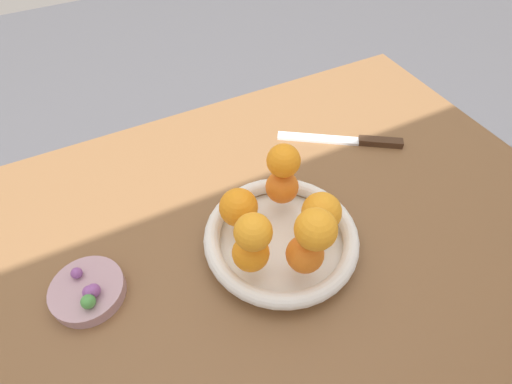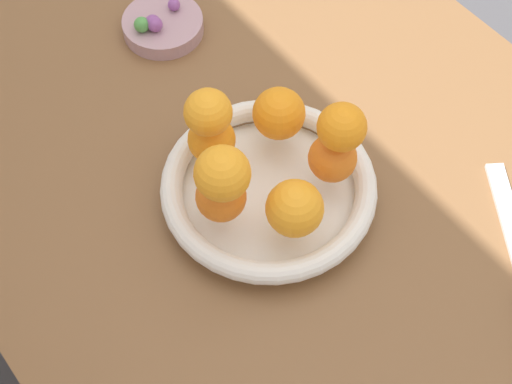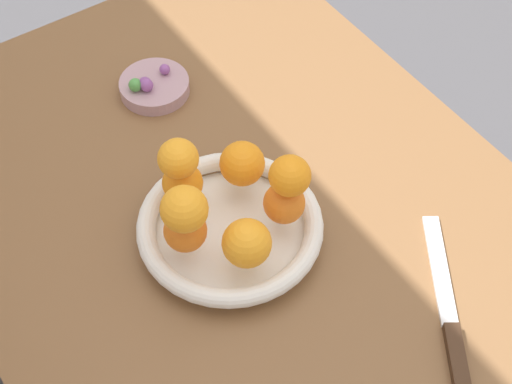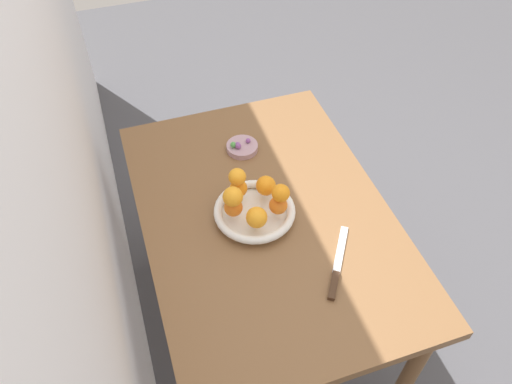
# 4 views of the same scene
# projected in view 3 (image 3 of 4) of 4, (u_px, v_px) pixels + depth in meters

# --- Properties ---
(dining_table) EXTENTS (1.10, 0.76, 0.74)m
(dining_table) POSITION_uv_depth(u_px,v_px,m) (253.00, 259.00, 1.16)
(dining_table) COLOR brown
(dining_table) RESTS_ON ground_plane
(fruit_bowl) EXTENTS (0.25, 0.25, 0.04)m
(fruit_bowl) POSITION_uv_depth(u_px,v_px,m) (229.00, 227.00, 1.06)
(fruit_bowl) COLOR white
(fruit_bowl) RESTS_ON dining_table
(candy_dish) EXTENTS (0.11, 0.11, 0.02)m
(candy_dish) POSITION_uv_depth(u_px,v_px,m) (155.00, 86.00, 1.24)
(candy_dish) COLOR #B28C99
(candy_dish) RESTS_ON dining_table
(orange_0) EXTENTS (0.06, 0.06, 0.06)m
(orange_0) POSITION_uv_depth(u_px,v_px,m) (187.00, 233.00, 0.99)
(orange_0) COLOR orange
(orange_0) RESTS_ON fruit_bowl
(orange_1) EXTENTS (0.06, 0.06, 0.06)m
(orange_1) POSITION_uv_depth(u_px,v_px,m) (247.00, 243.00, 0.98)
(orange_1) COLOR orange
(orange_1) RESTS_ON fruit_bowl
(orange_2) EXTENTS (0.06, 0.06, 0.06)m
(orange_2) POSITION_uv_depth(u_px,v_px,m) (284.00, 203.00, 1.02)
(orange_2) COLOR orange
(orange_2) RESTS_ON fruit_bowl
(orange_3) EXTENTS (0.06, 0.06, 0.06)m
(orange_3) POSITION_uv_depth(u_px,v_px,m) (242.00, 164.00, 1.06)
(orange_3) COLOR orange
(orange_3) RESTS_ON fruit_bowl
(orange_4) EXTENTS (0.06, 0.06, 0.06)m
(orange_4) POSITION_uv_depth(u_px,v_px,m) (183.00, 183.00, 1.05)
(orange_4) COLOR orange
(orange_4) RESTS_ON fruit_bowl
(orange_5) EXTENTS (0.05, 0.05, 0.05)m
(orange_5) POSITION_uv_depth(u_px,v_px,m) (178.00, 159.00, 1.00)
(orange_5) COLOR orange
(orange_5) RESTS_ON orange_4
(orange_6) EXTENTS (0.06, 0.06, 0.06)m
(orange_6) POSITION_uv_depth(u_px,v_px,m) (184.00, 209.00, 0.95)
(orange_6) COLOR orange
(orange_6) RESTS_ON orange_0
(orange_7) EXTENTS (0.05, 0.05, 0.05)m
(orange_7) POSITION_uv_depth(u_px,v_px,m) (290.00, 176.00, 0.98)
(orange_7) COLOR orange
(orange_7) RESTS_ON orange_2
(candy_ball_0) EXTENTS (0.02, 0.02, 0.02)m
(candy_ball_0) POSITION_uv_depth(u_px,v_px,m) (165.00, 69.00, 1.23)
(candy_ball_0) COLOR #8C4C99
(candy_ball_0) RESTS_ON candy_dish
(candy_ball_1) EXTENTS (0.02, 0.02, 0.02)m
(candy_ball_1) POSITION_uv_depth(u_px,v_px,m) (135.00, 85.00, 1.21)
(candy_ball_1) COLOR #4C9947
(candy_ball_1) RESTS_ON candy_dish
(candy_ball_2) EXTENTS (0.02, 0.02, 0.02)m
(candy_ball_2) POSITION_uv_depth(u_px,v_px,m) (146.00, 83.00, 1.21)
(candy_ball_2) COLOR #8C4C99
(candy_ball_2) RESTS_ON candy_dish
(candy_ball_3) EXTENTS (0.02, 0.02, 0.02)m
(candy_ball_3) POSITION_uv_depth(u_px,v_px,m) (148.00, 85.00, 1.21)
(candy_ball_3) COLOR #8C4C99
(candy_ball_3) RESTS_ON candy_dish
(knife) EXTENTS (0.23, 0.16, 0.01)m
(knife) POSITION_uv_depth(u_px,v_px,m) (448.00, 314.00, 0.99)
(knife) COLOR #3F2819
(knife) RESTS_ON dining_table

